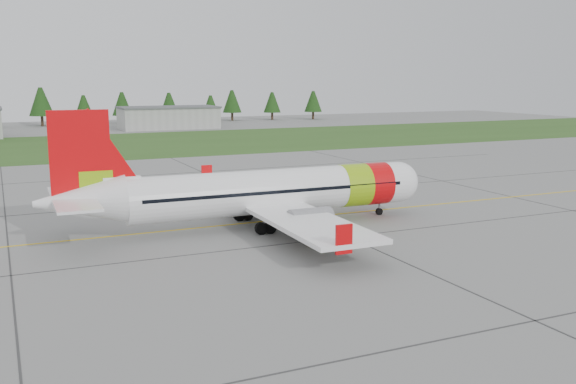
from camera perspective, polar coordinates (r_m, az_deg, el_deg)
name	(u,v)px	position (r m, az deg, el deg)	size (l,w,h in m)	color
ground	(230,250)	(48.05, -5.19, -5.19)	(320.00, 320.00, 0.00)	gray
aircraft	(265,192)	(55.09, -2.08, -0.02)	(33.97, 31.16, 10.29)	white
follow_me_car	(331,221)	(49.05, 3.81, -2.61)	(1.50, 1.27, 3.72)	gold
grass_strip	(86,146)	(127.35, -17.54, 3.93)	(320.00, 50.00, 0.03)	#30561E
taxi_guideline	(199,228)	(55.44, -7.94, -3.16)	(120.00, 0.25, 0.02)	gold
hangar_east	(169,118)	(167.03, -10.57, 6.47)	(24.00, 12.00, 5.20)	#A8A8A3
treeline	(57,107)	(182.60, -19.84, 7.09)	(160.00, 8.00, 10.00)	#1C3F14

